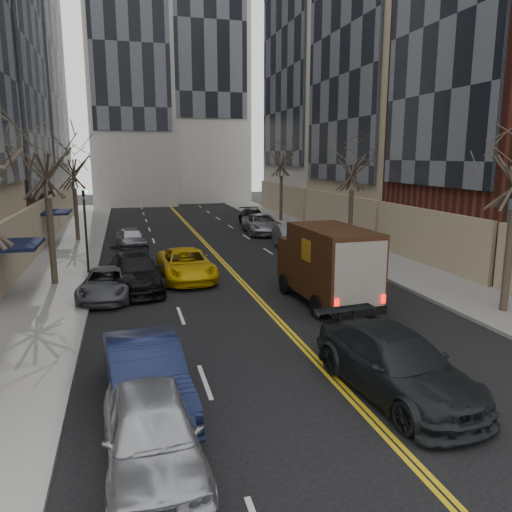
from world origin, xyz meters
The scene contains 20 objects.
sidewalk_left centered at (-9.00, 27.00, 0.07)m, with size 4.00×66.00×0.15m, color slate.
sidewalk_right centered at (9.00, 27.00, 0.07)m, with size 4.00×66.00×0.15m, color slate.
streetwall_right centered at (16.38, 32.20, 15.09)m, with size 12.26×49.00×34.00m.
tree_lf_mid centered at (-8.80, 20.00, 6.60)m, with size 3.20×3.20×8.91m.
tree_lf_far centered at (-8.80, 33.00, 6.02)m, with size 3.20×3.20×8.12m.
tree_rt_mid centered at (8.80, 25.00, 6.17)m, with size 3.20×3.20×8.32m.
tree_rt_far centered at (8.80, 40.00, 6.74)m, with size 3.20×3.20×9.11m.
traffic_signal centered at (-7.39, 22.00, 2.82)m, with size 0.29×0.26×4.70m.
ups_truck centered at (2.58, 14.04, 1.66)m, with size 2.65×6.10×3.29m.
observer_sedan centered at (1.20, 6.08, 0.82)m, with size 2.84×5.83×1.63m.
taxi centered at (-2.57, 19.82, 0.75)m, with size 2.49×5.40×1.50m, color #D5AA08.
pedestrian centered at (1.81, 12.58, 0.92)m, with size 0.67×0.44×1.85m, color black.
parked_lf_a centered at (-5.10, 4.41, 0.79)m, with size 1.87×4.64×1.58m, color #ACAFB4.
parked_lf_b centered at (-5.10, 7.05, 0.82)m, with size 1.74×5.00×1.65m, color #111735.
parked_lf_c centered at (-6.30, 17.33, 0.64)m, with size 2.13×4.62×1.28m, color #4A4C51.
parked_lf_d centered at (-5.10, 18.49, 0.82)m, with size 2.29×5.64×1.64m, color black.
parked_lf_e centered at (-5.10, 29.04, 0.72)m, with size 1.70×4.22×1.44m, color #95979B.
parked_rt_a centered at (5.10, 26.05, 0.81)m, with size 1.71×4.89×1.61m, color #55595D.
parked_rt_b centered at (5.10, 33.30, 0.78)m, with size 2.58×5.60×1.56m, color #929499.
parked_rt_c centered at (5.60, 38.26, 0.73)m, with size 2.05×5.04×1.46m, color black.
Camera 1 is at (-5.38, -4.71, 6.10)m, focal length 35.00 mm.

